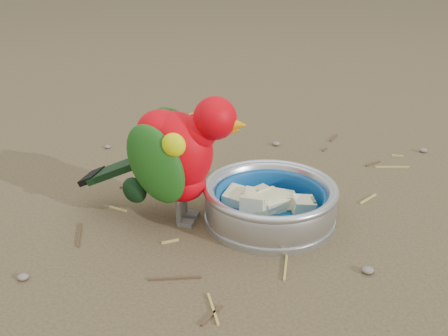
{
  "coord_description": "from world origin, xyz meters",
  "views": [
    {
      "loc": [
        -0.1,
        -0.65,
        0.39
      ],
      "look_at": [
        -0.08,
        0.05,
        0.08
      ],
      "focal_mm": 40.0,
      "sensor_mm": 36.0,
      "label": 1
    }
  ],
  "objects": [
    {
      "name": "ground",
      "position": [
        0.0,
        0.0,
        0.0
      ],
      "size": [
        60.0,
        60.0,
        0.0
      ],
      "primitive_type": "plane",
      "color": "brown"
    },
    {
      "name": "food_bowl",
      "position": [
        -0.01,
        0.03,
        0.01
      ],
      "size": [
        0.2,
        0.2,
        0.02
      ],
      "primitive_type": "cylinder",
      "color": "#B2B2BA",
      "rests_on": "ground"
    },
    {
      "name": "bowl_wall",
      "position": [
        -0.01,
        0.03,
        0.04
      ],
      "size": [
        0.2,
        0.2,
        0.04
      ],
      "primitive_type": null,
      "color": "#B2B2BA",
      "rests_on": "food_bowl"
    },
    {
      "name": "fruit_wedges",
      "position": [
        -0.01,
        0.03,
        0.03
      ],
      "size": [
        0.12,
        0.12,
        0.03
      ],
      "primitive_type": null,
      "color": "beige",
      "rests_on": "food_bowl"
    },
    {
      "name": "lory_parrot",
      "position": [
        -0.15,
        0.04,
        0.1
      ],
      "size": [
        0.26,
        0.18,
        0.19
      ],
      "primitive_type": null,
      "rotation": [
        0.0,
        0.0,
        -1.85
      ],
      "color": "#D0000A",
      "rests_on": "ground"
    },
    {
      "name": "ground_debris",
      "position": [
        0.04,
        0.03,
        0.0
      ],
      "size": [
        0.9,
        0.8,
        0.01
      ],
      "primitive_type": null,
      "color": "#AB994A",
      "rests_on": "ground"
    }
  ]
}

